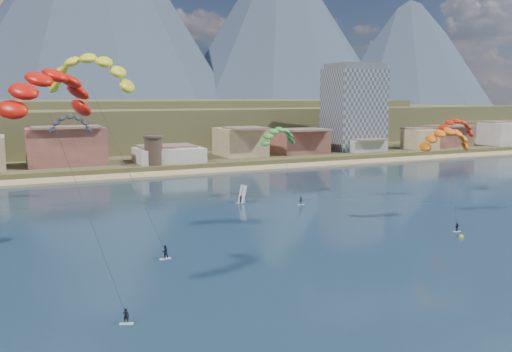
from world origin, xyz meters
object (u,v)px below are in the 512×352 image
Objects in this scene: kitesurfer_orange at (446,136)px; buoy at (461,237)px; apartment_tower at (354,108)px; watchtower at (153,150)px; kitesurfer_yellow at (91,68)px; windsurfer at (241,197)px; kitesurfer_red at (48,86)px; kitesurfer_green at (278,134)px.

buoy is (-7.54, -12.07, -14.85)m from kitesurfer_orange.
apartment_tower is 3.72× the size of watchtower.
windsurfer is (32.15, 21.14, -24.71)m from kitesurfer_yellow.
kitesurfer_red is at bearing -177.83° from buoy.
kitesurfer_green is (-17.36, 31.69, -1.14)m from kitesurfer_orange.
windsurfer is at bearing -85.19° from watchtower.
kitesurfer_orange is at bearing 12.04° from kitesurfer_red.
kitesurfer_red is (-34.86, -96.55, 16.62)m from watchtower.
kitesurfer_orange is 24.83× the size of buoy.
watchtower is (-80.00, -14.00, -11.45)m from apartment_tower.
apartment_tower reaches higher than kitesurfer_orange.
apartment_tower is 82.02m from watchtower.
kitesurfer_yellow is at bearing -110.10° from watchtower.
kitesurfer_red is at bearing -167.96° from kitesurfer_orange.
watchtower is 0.50× the size of kitesurfer_green.
buoy is (24.81, -94.29, -6.24)m from watchtower.
buoy is (20.25, -40.04, -1.07)m from windsurfer.
watchtower is at bearing 70.15° from kitesurfer_red.
windsurfer is (39.43, 42.30, -21.79)m from kitesurfer_red.
kitesurfer_yellow is at bearing 160.17° from buoy.
kitesurfer_red reaches higher than buoy.
kitesurfer_yellow is (-107.59, -89.39, 8.09)m from apartment_tower.
buoy is at bearing 2.17° from kitesurfer_red.
kitesurfer_green is at bearing -135.21° from apartment_tower.
watchtower is 97.70m from buoy.
windsurfer is at bearing 33.33° from kitesurfer_yellow.
kitesurfer_green is at bearing 30.29° from kitesurfer_yellow.
kitesurfer_orange reaches higher than buoy.
kitesurfer_orange is at bearing 58.02° from buoy.
kitesurfer_yellow is at bearing -149.71° from kitesurfer_green.
buoy is at bearing -117.01° from apartment_tower.
windsurfer is (-10.43, -3.73, -12.64)m from kitesurfer_green.
watchtower is 0.47× the size of kitesurfer_orange.
apartment_tower is at bearing 62.99° from buoy.
apartment_tower is 1.85× the size of kitesurfer_green.
kitesurfer_yellow is 39.75× the size of buoy.
kitesurfer_orange reaches higher than watchtower.
windsurfer is at bearing 134.82° from kitesurfer_orange.
apartment_tower is 1.73× the size of kitesurfer_orange.
windsurfer is at bearing -137.86° from apartment_tower.
kitesurfer_yellow is (7.28, 21.16, 2.92)m from kitesurfer_red.
kitesurfer_orange is (32.35, -82.22, 8.61)m from watchtower.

